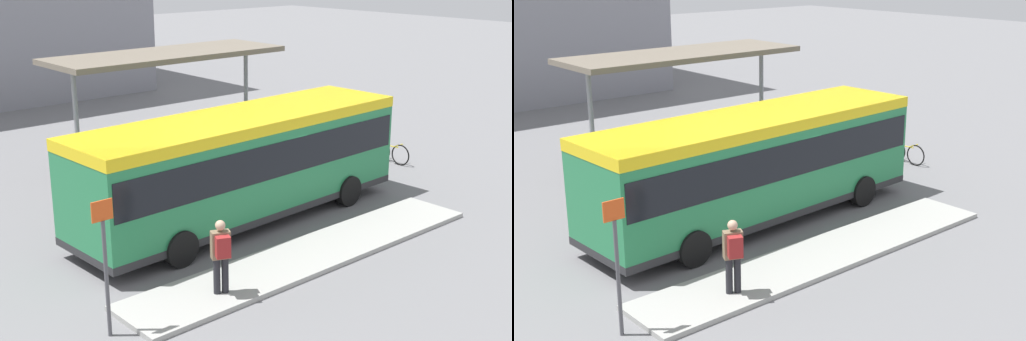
% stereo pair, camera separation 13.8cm
% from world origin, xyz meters
% --- Properties ---
extents(ground_plane, '(120.00, 120.00, 0.00)m').
position_xyz_m(ground_plane, '(0.00, 0.00, 0.00)').
color(ground_plane, slate).
extents(curb_island, '(10.41, 1.80, 0.12)m').
position_xyz_m(curb_island, '(-0.36, -3.01, 0.06)').
color(curb_island, '#9E9E99').
rests_on(curb_island, ground_plane).
extents(city_bus, '(10.14, 3.00, 3.02)m').
position_xyz_m(city_bus, '(0.01, 0.00, 1.77)').
color(city_bus, '#237A47').
rests_on(city_bus, ground_plane).
extents(pedestrian_waiting, '(0.50, 0.53, 1.67)m').
position_xyz_m(pedestrian_waiting, '(-3.37, -3.28, 1.08)').
color(pedestrian_waiting, '#232328').
rests_on(pedestrian_waiting, curb_island).
extents(bicycle_yellow, '(0.48, 1.76, 0.76)m').
position_xyz_m(bicycle_yellow, '(7.64, 0.98, 0.38)').
color(bicycle_yellow, black).
rests_on(bicycle_yellow, ground_plane).
extents(bicycle_green, '(0.48, 1.73, 0.75)m').
position_xyz_m(bicycle_green, '(7.69, 1.80, 0.37)').
color(bicycle_green, black).
rests_on(bicycle_green, ground_plane).
extents(bicycle_orange, '(0.48, 1.61, 0.70)m').
position_xyz_m(bicycle_orange, '(7.72, 2.63, 0.35)').
color(bicycle_orange, black).
rests_on(bicycle_orange, ground_plane).
extents(station_shelter, '(8.24, 2.88, 3.95)m').
position_xyz_m(station_shelter, '(1.66, 5.88, 3.78)').
color(station_shelter, '#706656').
rests_on(station_shelter, ground_plane).
extents(potted_planter_near_shelter, '(0.73, 0.73, 1.22)m').
position_xyz_m(potted_planter_near_shelter, '(-1.07, 3.50, 0.64)').
color(potted_planter_near_shelter, slate).
rests_on(potted_planter_near_shelter, ground_plane).
extents(potted_planter_far_side, '(0.84, 0.84, 1.22)m').
position_xyz_m(potted_planter_far_side, '(4.80, 3.67, 0.63)').
color(potted_planter_far_side, slate).
rests_on(potted_planter_far_side, ground_plane).
extents(platform_sign, '(0.44, 0.08, 2.80)m').
position_xyz_m(platform_sign, '(-5.98, -3.06, 1.56)').
color(platform_sign, '#4C4C51').
rests_on(platform_sign, ground_plane).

